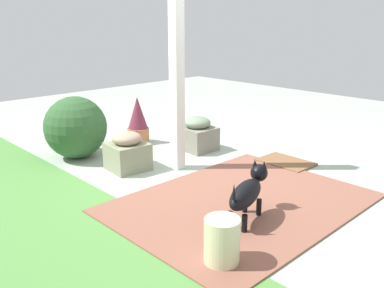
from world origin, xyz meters
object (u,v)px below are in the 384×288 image
Objects in this scene: porch_pillar at (177,58)px; terracotta_pot_spiky at (138,121)px; dog at (248,192)px; doormat at (286,162)px; round_shrub at (76,127)px; ceramic_urn at (222,241)px; stone_planter_nearest at (197,134)px; stone_planter_mid at (127,152)px.

porch_pillar is 3.88× the size of terracotta_pot_spiky.
doormat is at bearing -67.84° from dog.
round_shrub is 2.97m from ceramic_urn.
doormat is at bearing -67.18° from ceramic_urn.
stone_planter_nearest reaches higher than ceramic_urn.
dog reaches higher than stone_planter_mid.
stone_planter_mid is 0.71× the size of terracotta_pot_spiky.
round_shrub is 1.24× the size of doormat.
stone_planter_mid is 1.11m from terracotta_pot_spiky.
porch_pillar reaches higher than stone_planter_nearest.
ceramic_urn is (-2.10, 0.67, -0.03)m from stone_planter_mid.
doormat is at bearing -139.36° from round_shrub.
terracotta_pot_spiky reaches higher than stone_planter_mid.
ceramic_urn is 2.38m from doormat.
ceramic_urn is at bearing 146.89° from porch_pillar.
stone_planter_nearest is 1.13m from stone_planter_mid.
round_shrub is (0.82, 0.20, 0.18)m from stone_planter_mid.
stone_planter_nearest is 1.36× the size of ceramic_urn.
porch_pillar is 1.63m from round_shrub.
dog is (-1.43, 0.47, -1.01)m from porch_pillar.
stone_planter_nearest is 1.24m from doormat.
porch_pillar is 2.34m from ceramic_urn.
stone_planter_nearest is 0.76× the size of doormat.
porch_pillar is 5.47× the size of stone_planter_mid.
round_shrub is at bearing 13.88° from stone_planter_mid.
terracotta_pot_spiky is 2.72m from dog.
terracotta_pot_spiky is 1.05× the size of doormat.
dog is 1.68m from doormat.
porch_pillar is at bearing -129.79° from stone_planter_mid.
dog is at bearing 147.25° from stone_planter_nearest.
round_shrub is at bearing -9.18° from ceramic_urn.
round_shrub is 1.14× the size of dog.
terracotta_pot_spiky is (-0.02, -0.96, -0.08)m from round_shrub.
doormat is at bearing -159.01° from terracotta_pot_spiky.
stone_planter_nearest is 0.61× the size of round_shrub.
stone_planter_nearest is at bearing -40.87° from ceramic_urn.
stone_planter_nearest is (0.36, -0.68, -1.07)m from porch_pillar.
round_shrub is at bearing 3.97° from dog.
doormat is at bearing -127.94° from stone_planter_mid.
dog is at bearing -65.66° from ceramic_urn.
stone_planter_nearest reaches higher than doormat.
ceramic_urn is at bearing 170.82° from round_shrub.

